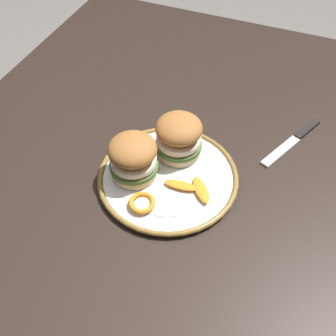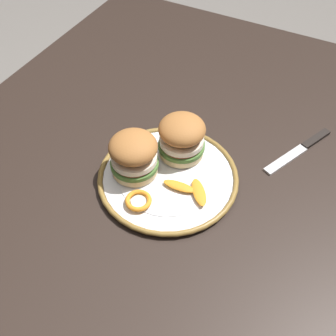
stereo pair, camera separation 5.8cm
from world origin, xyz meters
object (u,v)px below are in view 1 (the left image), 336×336
at_px(dinner_plate, 168,177).
at_px(dining_table, 157,177).
at_px(table_knife, 295,139).
at_px(sandwich_half_left, 133,157).
at_px(sandwich_half_right, 179,136).

bearing_deg(dinner_plate, dining_table, -138.28).
bearing_deg(table_knife, sandwich_half_left, -50.81).
bearing_deg(dining_table, sandwich_half_left, -12.88).
height_order(sandwich_half_left, table_knife, sandwich_half_left).
xyz_separation_m(sandwich_half_left, table_knife, (-0.26, 0.32, -0.07)).
bearing_deg(sandwich_half_left, dining_table, 167.12).
distance_m(sandwich_half_left, sandwich_half_right, 0.12).
distance_m(dining_table, sandwich_half_left, 0.17).
bearing_deg(table_knife, dinner_plate, -45.91).
bearing_deg(sandwich_half_left, table_knife, 129.19).
relative_size(sandwich_half_right, table_knife, 0.66).
relative_size(sandwich_half_left, table_knife, 0.71).
distance_m(dinner_plate, sandwich_half_right, 0.10).
relative_size(dining_table, dinner_plate, 4.31).
distance_m(dining_table, table_knife, 0.36).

